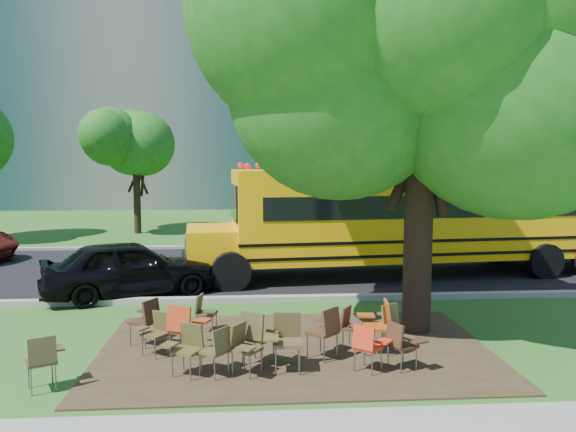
{
  "coord_description": "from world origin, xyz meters",
  "views": [
    {
      "loc": [
        0.19,
        -10.33,
        3.46
      ],
      "look_at": [
        1.14,
        3.38,
        2.05
      ],
      "focal_mm": 35.0,
      "sensor_mm": 36.0,
      "label": 1
    }
  ],
  "objects": [
    {
      "name": "ground",
      "position": [
        0.0,
        0.0,
        0.0
      ],
      "size": [
        160.0,
        160.0,
        0.0
      ],
      "primitive_type": "plane",
      "color": "#28591B",
      "rests_on": "ground"
    },
    {
      "name": "dirt_patch",
      "position": [
        1.0,
        -0.5,
        0.01
      ],
      "size": [
        7.0,
        4.5,
        0.03
      ],
      "primitive_type": "cube",
      "color": "#382819",
      "rests_on": "ground"
    },
    {
      "name": "asphalt_road",
      "position": [
        0.0,
        7.0,
        0.02
      ],
      "size": [
        80.0,
        8.0,
        0.04
      ],
      "primitive_type": "cube",
      "color": "black",
      "rests_on": "ground"
    },
    {
      "name": "kerb_near",
      "position": [
        0.0,
        3.0,
        0.07
      ],
      "size": [
        80.0,
        0.25,
        0.14
      ],
      "primitive_type": "cube",
      "color": "gray",
      "rests_on": "ground"
    },
    {
      "name": "kerb_far",
      "position": [
        0.0,
        11.1,
        0.07
      ],
      "size": [
        80.0,
        0.25,
        0.14
      ],
      "primitive_type": "cube",
      "color": "gray",
      "rests_on": "ground"
    },
    {
      "name": "building_main",
      "position": [
        -8.0,
        36.0,
        11.0
      ],
      "size": [
        38.0,
        16.0,
        22.0
      ],
      "primitive_type": "cube",
      "color": "slate",
      "rests_on": "ground"
    },
    {
      "name": "building_right",
      "position": [
        24.0,
        38.0,
        12.5
      ],
      "size": [
        30.0,
        16.0,
        25.0
      ],
      "primitive_type": "cube",
      "color": "gray",
      "rests_on": "ground"
    },
    {
      "name": "bg_tree_2",
      "position": [
        -5.0,
        16.0,
        4.21
      ],
      "size": [
        4.8,
        4.8,
        6.62
      ],
      "color": "black",
      "rests_on": "ground"
    },
    {
      "name": "bg_tree_3",
      "position": [
        8.0,
        14.0,
        5.03
      ],
      "size": [
        5.6,
        5.6,
        7.84
      ],
      "color": "black",
      "rests_on": "ground"
    },
    {
      "name": "main_tree",
      "position": [
        3.51,
        0.43,
        5.54
      ],
      "size": [
        7.2,
        7.2,
        9.15
      ],
      "color": "black",
      "rests_on": "ground"
    },
    {
      "name": "school_bus",
      "position": [
        5.38,
        5.98,
        1.82
      ],
      "size": [
        13.05,
        4.08,
        3.14
      ],
      "rotation": [
        0.0,
        0.0,
        0.1
      ],
      "color": "#FFB308",
      "rests_on": "ground"
    },
    {
      "name": "chair_0",
      "position": [
        -2.89,
        -2.01,
        0.53
      ],
      "size": [
        0.58,
        0.69,
        0.86
      ],
      "rotation": [
        0.0,
        0.0,
        0.47
      ],
      "color": "#443D1D",
      "rests_on": "ground"
    },
    {
      "name": "chair_1",
      "position": [
        -0.95,
        -0.76,
        0.59
      ],
      "size": [
        0.77,
        0.61,
        0.96
      ],
      "rotation": [
        0.0,
        0.0,
        -0.4
      ],
      "color": "#BC3814",
      "rests_on": "ground"
    },
    {
      "name": "chair_2",
      "position": [
        -0.34,
        -1.67,
        0.51
      ],
      "size": [
        0.56,
        0.71,
        0.82
      ],
      "rotation": [
        0.0,
        0.0,
        0.89
      ],
      "color": "#4F4622",
      "rests_on": "ground"
    },
    {
      "name": "chair_3",
      "position": [
        -0.82,
        -1.58,
        0.52
      ],
      "size": [
        0.69,
        0.54,
        0.84
      ],
      "rotation": [
        0.0,
        0.0,
        2.7
      ],
      "color": "#4A4620",
      "rests_on": "ground"
    },
    {
      "name": "chair_4",
      "position": [
        0.31,
        -1.26,
        0.59
      ],
      "size": [
        0.8,
        0.63,
        0.95
      ],
      "rotation": [
        0.0,
        0.0,
        -0.58
      ],
      "color": "#453E1E",
      "rests_on": "ground"
    },
    {
      "name": "chair_5",
      "position": [
        0.76,
        -1.49,
        0.59
      ],
      "size": [
        0.65,
        0.56,
        0.96
      ],
      "rotation": [
        0.0,
        0.0,
        3.09
      ],
      "color": "brown",
      "rests_on": "ground"
    },
    {
      "name": "chair_6",
      "position": [
        2.47,
        -0.79,
        0.6
      ],
      "size": [
        0.57,
        0.68,
        0.97
      ],
      "rotation": [
        0.0,
        0.0,
        1.46
      ],
      "color": "#A64911",
      "rests_on": "ground"
    },
    {
      "name": "chair_7",
      "position": [
        2.64,
        -1.63,
        0.51
      ],
      "size": [
        0.66,
        0.56,
        0.82
      ],
      "rotation": [
        0.0,
        0.0,
        -1.12
      ],
      "color": "#452718",
      "rests_on": "ground"
    },
    {
      "name": "chair_8",
      "position": [
        -1.71,
        -0.08,
        0.55
      ],
      "size": [
        0.59,
        0.75,
        0.9
      ],
      "rotation": [
        0.0,
        0.0,
        1.04
      ],
      "color": "#3F2416",
      "rests_on": "ground"
    },
    {
      "name": "chair_9",
      "position": [
        -1.46,
        -0.62,
        0.49
      ],
      "size": [
        0.67,
        0.53,
        0.79
      ],
      "rotation": [
        0.0,
        0.0,
        2.52
      ],
      "color": "#4B4120",
      "rests_on": "ground"
    },
    {
      "name": "chair_10",
      "position": [
        -0.72,
        0.61,
        0.48
      ],
      "size": [
        0.45,
        0.58,
        0.77
      ],
      "rotation": [
        0.0,
        0.0,
        -1.79
      ],
      "color": "#433A1D",
      "rests_on": "ground"
    },
    {
      "name": "chair_11",
      "position": [
        1.49,
        -1.01,
        0.58
      ],
      "size": [
        0.63,
        0.8,
        0.93
      ],
      "rotation": [
        0.0,
        0.0,
        0.78
      ],
      "color": "#4A2F1A",
      "rests_on": "ground"
    },
    {
      "name": "chair_12",
      "position": [
        2.02,
        -0.54,
        0.49
      ],
      "size": [
        0.52,
        0.66,
        0.78
      ],
      "rotation": [
        0.0,
        0.0,
        4.15
      ],
      "color": "#482F19",
      "rests_on": "ground"
    },
    {
      "name": "chair_13",
      "position": [
        2.65,
        -0.53,
        0.53
      ],
      "size": [
        0.57,
        0.72,
        0.86
      ],
      "rotation": [
        0.0,
        0.0,
        0.59
      ],
      "color": "#504822",
      "rests_on": "ground"
    },
    {
      "name": "chair_14",
      "position": [
        0.08,
        -1.63,
        0.52
      ],
      "size": [
        0.56,
        0.71,
        0.84
      ],
      "rotation": [
        0.0,
        0.0,
        4.12
      ],
      "color": "#4D4121",
      "rests_on": "ground"
    },
    {
      "name": "chair_15",
      "position": [
        2.08,
        -1.69,
        0.5
      ],
      "size": [
        0.7,
        0.55,
        0.81
      ],
      "rotation": [
        0.0,
        0.0,
        5.58
      ],
      "color": "red",
      "rests_on": "ground"
    },
    {
      "name": "black_car",
      "position": [
        -2.83,
        3.8,
        0.72
      ],
      "size": [
        4.58,
        3.15,
        1.45
      ],
      "primitive_type": "imported",
      "rotation": [
        0.0,
        0.0,
        1.94
      ],
      "color": "black",
      "rests_on": "ground"
    }
  ]
}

